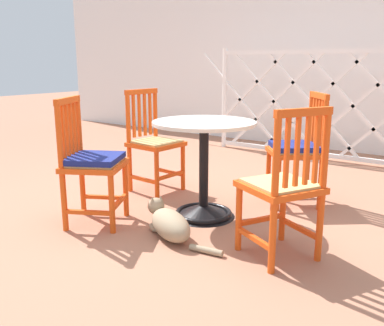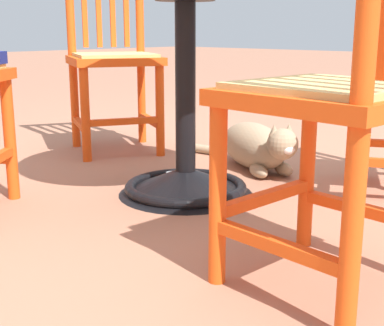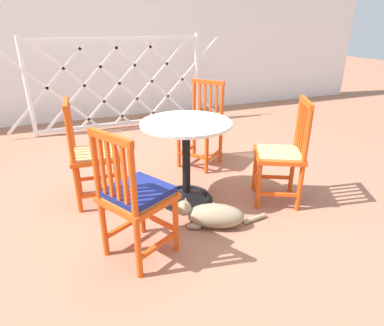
# 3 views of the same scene
# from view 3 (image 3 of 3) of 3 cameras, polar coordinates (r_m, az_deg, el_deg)

# --- Properties ---
(ground_plane) EXTENTS (24.00, 24.00, 0.00)m
(ground_plane) POSITION_cam_3_polar(r_m,az_deg,el_deg) (2.85, -2.61, -7.84)
(ground_plane) COLOR #A36B51
(building_wall_backdrop) EXTENTS (10.00, 0.20, 2.80)m
(building_wall_backdrop) POSITION_cam_3_polar(r_m,az_deg,el_deg) (5.66, -15.11, 21.91)
(building_wall_backdrop) COLOR white
(building_wall_backdrop) RESTS_ON ground_plane
(lattice_fence_panel) EXTENTS (3.14, 0.06, 1.33)m
(lattice_fence_panel) POSITION_cam_3_polar(r_m,az_deg,el_deg) (4.98, -12.57, 13.46)
(lattice_fence_panel) COLOR white
(lattice_fence_panel) RESTS_ON ground_plane
(cafe_table) EXTENTS (0.76, 0.76, 0.73)m
(cafe_table) POSITION_cam_3_polar(r_m,az_deg,el_deg) (2.84, -0.99, -1.41)
(cafe_table) COLOR black
(cafe_table) RESTS_ON ground_plane
(orange_chair_near_fence) EXTENTS (0.54, 0.54, 0.91)m
(orange_chair_near_fence) POSITION_cam_3_polar(r_m,az_deg,el_deg) (2.90, 15.49, 1.37)
(orange_chair_near_fence) COLOR #E04C14
(orange_chair_near_fence) RESTS_ON ground_plane
(orange_chair_facing_out) EXTENTS (0.56, 0.56, 0.91)m
(orange_chair_facing_out) POSITION_cam_3_polar(r_m,az_deg,el_deg) (3.55, 1.60, 6.53)
(orange_chair_facing_out) COLOR #E04C14
(orange_chair_facing_out) RESTS_ON ground_plane
(orange_chair_at_corner) EXTENTS (0.43, 0.43, 0.91)m
(orange_chair_at_corner) POSITION_cam_3_polar(r_m,az_deg,el_deg) (2.91, -17.18, 1.32)
(orange_chair_at_corner) COLOR #E04C14
(orange_chair_at_corner) RESTS_ON ground_plane
(orange_chair_by_planter) EXTENTS (0.54, 0.54, 0.91)m
(orange_chair_by_planter) POSITION_cam_3_polar(r_m,az_deg,el_deg) (2.13, -9.87, -5.89)
(orange_chair_by_planter) COLOR #E04C14
(orange_chair_by_planter) RESTS_ON ground_plane
(tabby_cat) EXTENTS (0.72, 0.38, 0.23)m
(tabby_cat) POSITION_cam_3_polar(r_m,az_deg,el_deg) (2.58, 3.33, -9.13)
(tabby_cat) COLOR #9E896B
(tabby_cat) RESTS_ON ground_plane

